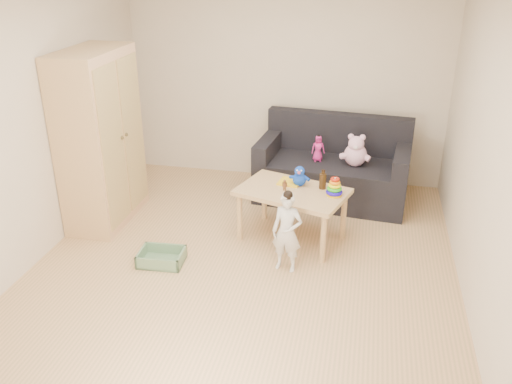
% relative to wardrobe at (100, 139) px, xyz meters
% --- Properties ---
extents(room, '(4.50, 4.50, 4.50)m').
position_rel_wardrobe_xyz_m(room, '(1.73, -0.61, 0.36)').
color(room, tan).
rests_on(room, ground).
extents(wardrobe, '(0.52, 1.05, 1.88)m').
position_rel_wardrobe_xyz_m(wardrobe, '(0.00, 0.00, 0.00)').
color(wardrobe, tan).
rests_on(wardrobe, ground).
extents(sofa, '(1.83, 1.04, 0.49)m').
position_rel_wardrobe_xyz_m(sofa, '(2.42, 1.03, -0.69)').
color(sofa, black).
rests_on(sofa, ground).
extents(play_table, '(1.22, 0.96, 0.56)m').
position_rel_wardrobe_xyz_m(play_table, '(2.09, -0.05, -0.66)').
color(play_table, '#DDBC79').
rests_on(play_table, ground).
extents(storage_bin, '(0.45, 0.35, 0.13)m').
position_rel_wardrobe_xyz_m(storage_bin, '(0.93, -0.79, -0.88)').
color(storage_bin, '#648762').
rests_on(storage_bin, ground).
extents(toddler, '(0.32, 0.24, 0.77)m').
position_rel_wardrobe_xyz_m(toddler, '(2.13, -0.64, -0.55)').
color(toddler, silver).
rests_on(toddler, ground).
extents(pink_bear, '(0.35, 0.33, 0.32)m').
position_rel_wardrobe_xyz_m(pink_bear, '(2.67, 0.94, -0.29)').
color(pink_bear, '#FFBBDF').
rests_on(pink_bear, sofa).
extents(doll, '(0.17, 0.14, 0.30)m').
position_rel_wardrobe_xyz_m(doll, '(2.24, 0.99, -0.29)').
color(doll, '#E22A8E').
rests_on(doll, sofa).
extents(ring_stacker, '(0.17, 0.17, 0.19)m').
position_rel_wardrobe_xyz_m(ring_stacker, '(2.51, -0.09, -0.30)').
color(ring_stacker, '#E1BA0B').
rests_on(ring_stacker, play_table).
extents(brown_bottle, '(0.07, 0.07, 0.21)m').
position_rel_wardrobe_xyz_m(brown_bottle, '(2.38, 0.05, -0.29)').
color(brown_bottle, black).
rests_on(brown_bottle, play_table).
extents(blue_plush, '(0.23, 0.22, 0.22)m').
position_rel_wardrobe_xyz_m(blue_plush, '(2.14, 0.08, -0.27)').
color(blue_plush, blue).
rests_on(blue_plush, play_table).
extents(wooden_figure, '(0.06, 0.05, 0.12)m').
position_rel_wardrobe_xyz_m(wooden_figure, '(2.01, -0.08, -0.32)').
color(wooden_figure, brown).
rests_on(wooden_figure, play_table).
extents(yellow_book, '(0.26, 0.26, 0.02)m').
position_rel_wardrobe_xyz_m(yellow_book, '(2.04, 0.12, -0.37)').
color(yellow_book, yellow).
rests_on(yellow_book, play_table).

